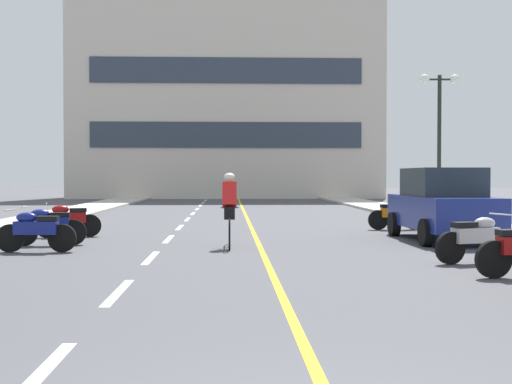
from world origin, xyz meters
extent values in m
plane|color=#47474C|center=(0.00, 21.00, 0.00)|extent=(140.00, 140.00, 0.00)
cube|color=#B7B2A8|center=(-7.20, 24.00, 0.06)|extent=(2.40, 72.00, 0.12)
cube|color=#B7B2A8|center=(7.20, 24.00, 0.06)|extent=(2.40, 72.00, 0.12)
cube|color=silver|center=(-2.00, 2.00, 0.00)|extent=(0.14, 2.20, 0.01)
cube|color=silver|center=(-2.00, 6.00, 0.00)|extent=(0.14, 2.20, 0.01)
cube|color=silver|center=(-2.00, 10.00, 0.00)|extent=(0.14, 2.20, 0.01)
cube|color=silver|center=(-2.00, 14.00, 0.00)|extent=(0.14, 2.20, 0.01)
cube|color=silver|center=(-2.00, 18.00, 0.00)|extent=(0.14, 2.20, 0.01)
cube|color=silver|center=(-2.00, 22.00, 0.00)|extent=(0.14, 2.20, 0.01)
cube|color=silver|center=(-2.00, 26.00, 0.00)|extent=(0.14, 2.20, 0.01)
cube|color=silver|center=(-2.00, 30.00, 0.00)|extent=(0.14, 2.20, 0.01)
cube|color=silver|center=(-2.00, 34.00, 0.00)|extent=(0.14, 2.20, 0.01)
cube|color=silver|center=(-2.00, 38.00, 0.00)|extent=(0.14, 2.20, 0.01)
cube|color=silver|center=(-2.00, 42.00, 0.00)|extent=(0.14, 2.20, 0.01)
cube|color=silver|center=(-2.00, 46.00, 0.00)|extent=(0.14, 2.20, 0.01)
cube|color=gold|center=(0.25, 24.00, 0.00)|extent=(0.12, 66.00, 0.01)
cube|color=beige|center=(-0.58, 48.06, 7.60)|extent=(22.94, 6.12, 15.21)
cube|color=#2D3847|center=(-0.58, 44.95, 4.56)|extent=(19.27, 0.10, 1.82)
cube|color=#2D3847|center=(-0.58, 44.95, 9.12)|extent=(19.27, 0.10, 1.82)
cylinder|color=black|center=(7.11, 20.69, 2.68)|extent=(0.14, 0.14, 5.12)
cylinder|color=black|center=(7.11, 20.69, 5.09)|extent=(1.10, 0.08, 0.08)
sphere|color=white|center=(6.56, 20.69, 5.09)|extent=(0.36, 0.36, 0.36)
sphere|color=white|center=(7.66, 20.69, 5.09)|extent=(0.36, 0.36, 0.36)
cylinder|color=black|center=(4.01, 14.73, 0.32)|extent=(0.23, 0.64, 0.64)
cylinder|color=black|center=(5.71, 14.76, 0.32)|extent=(0.23, 0.64, 0.64)
cylinder|color=black|center=(4.07, 11.93, 0.32)|extent=(0.23, 0.64, 0.64)
cylinder|color=black|center=(5.77, 11.96, 0.32)|extent=(0.23, 0.64, 0.64)
cube|color=navy|center=(4.89, 13.34, 0.72)|extent=(1.78, 4.23, 0.80)
cube|color=#1E2833|center=(4.89, 13.34, 1.47)|extent=(1.60, 2.23, 0.70)
cylinder|color=black|center=(3.71, 7.06, 0.30)|extent=(0.61, 0.18, 0.60)
cube|color=black|center=(4.01, 7.10, 0.72)|extent=(0.47, 0.29, 0.10)
cylinder|color=black|center=(4.64, 9.09, 0.30)|extent=(0.60, 0.27, 0.60)
cylinder|color=black|center=(3.59, 8.77, 0.30)|extent=(0.60, 0.27, 0.60)
cube|color=#B2B2B7|center=(4.11, 8.93, 0.52)|extent=(0.94, 0.53, 0.28)
ellipsoid|color=#B2B2B7|center=(4.30, 8.99, 0.74)|extent=(0.49, 0.36, 0.22)
cube|color=black|center=(3.87, 8.86, 0.72)|extent=(0.49, 0.36, 0.10)
cylinder|color=silver|center=(4.64, 9.09, 0.90)|extent=(0.20, 0.58, 0.03)
cylinder|color=black|center=(-5.09, 11.10, 0.30)|extent=(0.60, 0.12, 0.60)
cylinder|color=black|center=(-3.99, 11.07, 0.30)|extent=(0.60, 0.12, 0.60)
cube|color=navy|center=(-4.54, 11.08, 0.52)|extent=(0.91, 0.31, 0.28)
ellipsoid|color=navy|center=(-4.74, 11.09, 0.74)|extent=(0.45, 0.25, 0.22)
cube|color=black|center=(-4.29, 11.08, 0.72)|extent=(0.45, 0.25, 0.10)
cylinder|color=silver|center=(-5.09, 11.10, 0.90)|extent=(0.05, 0.60, 0.03)
cylinder|color=black|center=(-5.18, 12.42, 0.30)|extent=(0.61, 0.18, 0.60)
cylinder|color=black|center=(-4.09, 12.57, 0.30)|extent=(0.61, 0.18, 0.60)
cube|color=navy|center=(-4.64, 12.50, 0.52)|extent=(0.93, 0.40, 0.28)
ellipsoid|color=navy|center=(-4.84, 12.47, 0.74)|extent=(0.47, 0.30, 0.22)
cube|color=black|center=(-4.39, 12.53, 0.72)|extent=(0.47, 0.30, 0.10)
cylinder|color=silver|center=(-5.18, 12.42, 0.90)|extent=(0.11, 0.60, 0.03)
cylinder|color=black|center=(-5.23, 14.51, 0.30)|extent=(0.61, 0.24, 0.60)
cylinder|color=black|center=(-4.16, 14.77, 0.30)|extent=(0.61, 0.24, 0.60)
cube|color=maroon|center=(-4.69, 14.64, 0.52)|extent=(0.94, 0.49, 0.28)
ellipsoid|color=maroon|center=(-4.89, 14.59, 0.74)|extent=(0.48, 0.34, 0.22)
cube|color=black|center=(-4.45, 14.70, 0.72)|extent=(0.48, 0.34, 0.10)
cylinder|color=silver|center=(-5.23, 14.51, 0.90)|extent=(0.17, 0.59, 0.03)
cylinder|color=black|center=(5.14, 16.83, 0.30)|extent=(0.60, 0.12, 0.60)
cylinder|color=black|center=(4.04, 16.79, 0.30)|extent=(0.60, 0.12, 0.60)
cube|color=orange|center=(4.59, 16.81, 0.52)|extent=(0.91, 0.32, 0.28)
ellipsoid|color=orange|center=(4.79, 16.82, 0.74)|extent=(0.45, 0.26, 0.22)
cube|color=black|center=(4.34, 16.80, 0.72)|extent=(0.45, 0.26, 0.10)
cylinder|color=silver|center=(5.14, 16.83, 0.90)|extent=(0.05, 0.60, 0.03)
torus|color=black|center=(-0.44, 12.42, 0.34)|extent=(0.04, 0.72, 0.72)
torus|color=black|center=(-0.44, 11.37, 0.34)|extent=(0.04, 0.72, 0.72)
cylinder|color=blue|center=(-0.44, 11.87, 0.64)|extent=(0.04, 0.95, 0.04)
cube|color=black|center=(-0.44, 11.72, 0.86)|extent=(0.10, 0.20, 0.06)
cylinder|color=blue|center=(-0.44, 12.32, 0.89)|extent=(0.42, 0.03, 0.03)
cube|color=black|center=(-0.44, 11.77, 0.79)|extent=(0.24, 0.36, 0.28)
cube|color=red|center=(-0.44, 11.92, 1.19)|extent=(0.32, 0.46, 0.61)
sphere|color=tan|center=(-0.44, 12.05, 1.54)|extent=(0.20, 0.20, 0.20)
ellipsoid|color=white|center=(-0.44, 12.05, 1.61)|extent=(0.24, 0.26, 0.16)
camera|label=1|loc=(-0.47, -3.49, 1.61)|focal=47.80mm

